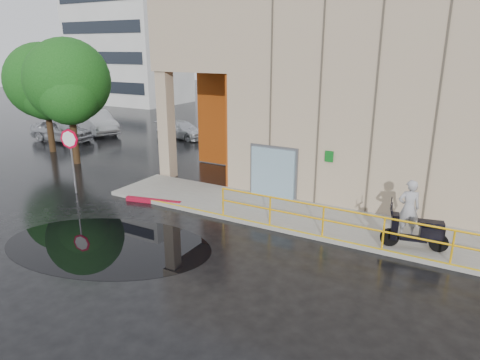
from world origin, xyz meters
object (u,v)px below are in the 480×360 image
(person, at_px, (409,208))
(scooter, at_px, (417,222))
(tree_far, at_px, (44,84))
(car_a, at_px, (61,130))
(tree_near, at_px, (68,84))
(stop_sign, at_px, (70,147))
(red_curb, at_px, (153,201))
(car_c, at_px, (182,130))
(car_b, at_px, (98,122))

(person, height_order, scooter, person)
(tree_far, bearing_deg, car_a, 131.98)
(car_a, relative_size, tree_near, 0.68)
(car_a, bearing_deg, stop_sign, -129.05)
(person, bearing_deg, red_curb, -16.52)
(tree_near, bearing_deg, scooter, -7.13)
(scooter, relative_size, tree_far, 0.31)
(stop_sign, bearing_deg, tree_near, 148.87)
(car_c, height_order, tree_far, tree_far)
(stop_sign, height_order, car_a, stop_sign)
(red_curb, xyz_separation_m, tree_far, (-11.06, 3.90, 3.92))
(red_curb, bearing_deg, car_a, 154.52)
(stop_sign, height_order, car_c, stop_sign)
(person, relative_size, stop_sign, 0.68)
(red_curb, height_order, car_c, car_c)
(scooter, distance_m, car_b, 24.77)
(person, bearing_deg, car_a, -36.94)
(car_c, bearing_deg, stop_sign, -158.12)
(scooter, relative_size, tree_near, 0.30)
(scooter, xyz_separation_m, tree_near, (-17.40, 2.18, 3.20))
(stop_sign, relative_size, red_curb, 1.17)
(red_curb, relative_size, car_b, 0.50)
(scooter, height_order, car_b, scooter)
(car_b, bearing_deg, tree_far, -132.83)
(car_b, bearing_deg, person, -83.89)
(red_curb, bearing_deg, tree_near, 160.52)
(car_a, distance_m, car_c, 7.99)
(scooter, distance_m, car_a, 23.77)
(car_a, relative_size, tree_far, 0.70)
(car_b, bearing_deg, tree_near, -114.36)
(car_a, height_order, tree_far, tree_far)
(person, bearing_deg, car_c, -55.51)
(person, xyz_separation_m, scooter, (0.37, -0.85, -0.09))
(red_curb, xyz_separation_m, tree_near, (-7.56, 2.68, 4.13))
(car_b, relative_size, tree_near, 0.74)
(car_b, xyz_separation_m, car_c, (6.43, 1.59, -0.22))
(person, height_order, tree_near, tree_near)
(car_b, height_order, car_c, car_b)
(scooter, xyz_separation_m, car_b, (-23.08, 9.00, -0.22))
(car_a, bearing_deg, car_b, -2.13)
(scooter, bearing_deg, tree_near, 160.48)
(scooter, height_order, car_a, scooter)
(person, xyz_separation_m, car_c, (-16.28, 9.74, -0.52))
(tree_far, bearing_deg, car_c, 59.43)
(stop_sign, relative_size, car_b, 0.58)
(person, xyz_separation_m, car_b, (-22.71, 8.15, -0.31))
(red_curb, height_order, car_b, car_b)
(red_curb, distance_m, tree_far, 12.37)
(red_curb, distance_m, tree_near, 9.02)
(red_curb, distance_m, car_c, 13.02)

